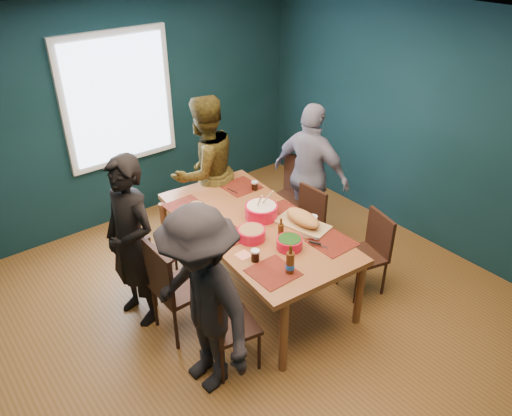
{
  "coord_description": "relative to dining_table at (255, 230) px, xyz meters",
  "views": [
    {
      "loc": [
        -2.24,
        -2.92,
        3.4
      ],
      "look_at": [
        0.32,
        0.3,
        0.97
      ],
      "focal_mm": 35.0,
      "sensor_mm": 36.0,
      "label": 1
    }
  ],
  "objects": [
    {
      "name": "dining_table",
      "position": [
        0.0,
        0.0,
        0.0
      ],
      "size": [
        1.24,
        2.22,
        0.81
      ],
      "rotation": [
        0.0,
        0.0,
        -0.08
      ],
      "color": "brown",
      "rests_on": "floor"
    },
    {
      "name": "chair_left_far",
      "position": [
        -0.89,
        0.6,
        -0.25
      ],
      "size": [
        0.46,
        0.46,
        0.83
      ],
      "rotation": [
        0.0,
        0.0,
        0.28
      ],
      "color": "#321710",
      "rests_on": "floor"
    },
    {
      "name": "chair_left_mid",
      "position": [
        -0.96,
        -0.02,
        -0.16
      ],
      "size": [
        0.45,
        0.45,
        0.99
      ],
      "rotation": [
        0.0,
        0.0,
        0.0
      ],
      "color": "#321710",
      "rests_on": "floor"
    },
    {
      "name": "cola_glass_a",
      "position": [
        -0.36,
        -0.47,
        0.14
      ],
      "size": [
        0.08,
        0.08,
        0.11
      ],
      "color": "black",
      "rests_on": "dining_table"
    },
    {
      "name": "person_far_left",
      "position": [
        -1.1,
        0.4,
        0.11
      ],
      "size": [
        0.51,
        0.68,
        1.69
      ],
      "primitive_type": "imported",
      "rotation": [
        0.0,
        0.0,
        4.9
      ],
      "color": "black",
      "rests_on": "floor"
    },
    {
      "name": "napkin_b",
      "position": [
        -0.4,
        -0.35,
        0.08
      ],
      "size": [
        0.13,
        0.13,
        0.0
      ],
      "primitive_type": "cube",
      "rotation": [
        0.0,
        0.0,
        0.03
      ],
      "color": "#ED8163",
      "rests_on": "dining_table"
    },
    {
      "name": "person_right",
      "position": [
        1.12,
        0.39,
        0.1
      ],
      "size": [
        0.61,
        1.05,
        1.67
      ],
      "primitive_type": "imported",
      "rotation": [
        0.0,
        0.0,
        1.79
      ],
      "color": "white",
      "rests_on": "floor"
    },
    {
      "name": "small_bowl",
      "position": [
        -0.28,
        0.59,
        0.11
      ],
      "size": [
        0.15,
        0.15,
        0.06
      ],
      "color": "black",
      "rests_on": "dining_table"
    },
    {
      "name": "cola_glass_c",
      "position": [
        0.43,
        0.54,
        0.13
      ],
      "size": [
        0.07,
        0.07,
        0.1
      ],
      "color": "black",
      "rests_on": "dining_table"
    },
    {
      "name": "napkin_a",
      "position": [
        0.4,
        0.07,
        0.08
      ],
      "size": [
        0.16,
        0.16,
        0.0
      ],
      "primitive_type": "cube",
      "rotation": [
        0.0,
        0.0,
        -0.22
      ],
      "color": "#ED8163",
      "rests_on": "dining_table"
    },
    {
      "name": "room",
      "position": [
        -0.29,
        -0.02,
        0.63
      ],
      "size": [
        5.01,
        5.01,
        2.71
      ],
      "color": "brown",
      "rests_on": "ground"
    },
    {
      "name": "beer_bottle_b",
      "position": [
        0.03,
        -0.35,
        0.16
      ],
      "size": [
        0.05,
        0.05,
        0.21
      ],
      "color": "#46230C",
      "rests_on": "dining_table"
    },
    {
      "name": "cola_glass_d",
      "position": [
        -0.4,
        0.1,
        0.13
      ],
      "size": [
        0.07,
        0.07,
        0.09
      ],
      "color": "black",
      "rests_on": "dining_table"
    },
    {
      "name": "cola_glass_b",
      "position": [
        0.41,
        -0.38,
        0.14
      ],
      "size": [
        0.08,
        0.08,
        0.11
      ],
      "color": "black",
      "rests_on": "dining_table"
    },
    {
      "name": "chair_right_far",
      "position": [
        1.02,
        0.56,
        -0.16
      ],
      "size": [
        0.51,
        0.51,
        0.99
      ],
      "rotation": [
        0.0,
        0.0,
        0.15
      ],
      "color": "#321710",
      "rests_on": "floor"
    },
    {
      "name": "bowl_herbs",
      "position": [
        -0.01,
        -0.51,
        0.13
      ],
      "size": [
        0.24,
        0.24,
        0.1
      ],
      "color": "red",
      "rests_on": "dining_table"
    },
    {
      "name": "person_back",
      "position": [
        0.18,
        1.13,
        0.15
      ],
      "size": [
        0.92,
        0.75,
        1.76
      ],
      "primitive_type": "imported",
      "rotation": [
        0.0,
        0.0,
        3.24
      ],
      "color": "black",
      "rests_on": "floor"
    },
    {
      "name": "bowl_dumpling",
      "position": [
        0.13,
        0.06,
        0.15
      ],
      "size": [
        0.33,
        0.33,
        0.3
      ],
      "color": "red",
      "rests_on": "dining_table"
    },
    {
      "name": "cutting_board",
      "position": [
        0.35,
        -0.31,
        0.14
      ],
      "size": [
        0.38,
        0.67,
        0.14
      ],
      "rotation": [
        0.0,
        0.0,
        0.25
      ],
      "color": "tan",
      "rests_on": "dining_table"
    },
    {
      "name": "person_near_left",
      "position": [
        -1.04,
        -0.66,
        0.1
      ],
      "size": [
        0.68,
        1.11,
        1.67
      ],
      "primitive_type": "imported",
      "rotation": [
        0.0,
        0.0,
        4.77
      ],
      "color": "black",
      "rests_on": "floor"
    },
    {
      "name": "chair_right_mid",
      "position": [
        0.81,
        0.11,
        -0.24
      ],
      "size": [
        0.4,
        0.4,
        0.86
      ],
      "rotation": [
        0.0,
        0.0,
        0.05
      ],
      "color": "#321710",
      "rests_on": "floor"
    },
    {
      "name": "chair_left_near",
      "position": [
        -0.85,
        -0.64,
        -0.22
      ],
      "size": [
        0.47,
        0.47,
        0.88
      ],
      "rotation": [
        0.0,
        0.0,
        -0.19
      ],
      "color": "#321710",
      "rests_on": "floor"
    },
    {
      "name": "napkin_c",
      "position": [
        0.29,
        -0.75,
        0.08
      ],
      "size": [
        0.2,
        0.2,
        0.0
      ],
      "primitive_type": "cube",
      "rotation": [
        0.0,
        0.0,
        0.32
      ],
      "color": "#ED8163",
      "rests_on": "dining_table"
    },
    {
      "name": "beer_bottle_a",
      "position": [
        -0.24,
        -0.78,
        0.18
      ],
      "size": [
        0.08,
        0.08,
        0.28
      ],
      "color": "#46230C",
      "rests_on": "dining_table"
    },
    {
      "name": "chair_right_near",
      "position": [
        0.94,
        -0.69,
        -0.23
      ],
      "size": [
        0.48,
        0.48,
        0.87
      ],
      "rotation": [
        0.0,
        0.0,
        -0.25
      ],
      "color": "#321710",
      "rests_on": "floor"
    },
    {
      "name": "bowl_salad",
      "position": [
        -0.18,
        -0.19,
        0.13
      ],
      "size": [
        0.26,
        0.26,
        0.11
      ],
      "color": "red",
      "rests_on": "dining_table"
    }
  ]
}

